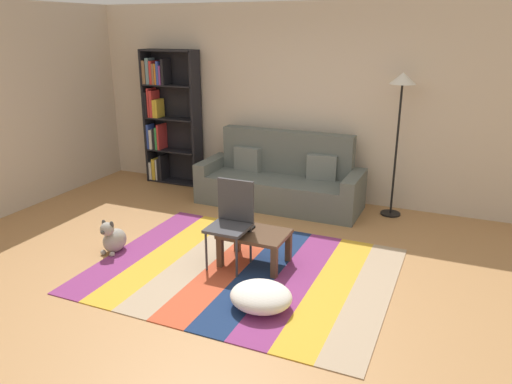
{
  "coord_description": "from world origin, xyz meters",
  "views": [
    {
      "loc": [
        2.1,
        -4.12,
        2.38
      ],
      "look_at": [
        0.05,
        0.59,
        0.65
      ],
      "focal_mm": 34.58,
      "sensor_mm": 36.0,
      "label": 1
    }
  ],
  "objects_px": {
    "bookshelf": "(166,117)",
    "folding_chair": "(232,216)",
    "coffee_table": "(255,238)",
    "dog": "(113,238)",
    "tv_remote": "(251,229)",
    "standing_lamp": "(401,98)",
    "couch": "(281,181)",
    "pouf": "(261,296)"
  },
  "relations": [
    {
      "from": "coffee_table",
      "to": "dog",
      "type": "relative_size",
      "value": 1.71
    },
    {
      "from": "coffee_table",
      "to": "tv_remote",
      "type": "distance_m",
      "value": 0.11
    },
    {
      "from": "tv_remote",
      "to": "pouf",
      "type": "bearing_deg",
      "value": -59.02
    },
    {
      "from": "couch",
      "to": "standing_lamp",
      "type": "distance_m",
      "value": 1.93
    },
    {
      "from": "couch",
      "to": "folding_chair",
      "type": "distance_m",
      "value": 1.96
    },
    {
      "from": "couch",
      "to": "standing_lamp",
      "type": "bearing_deg",
      "value": 7.2
    },
    {
      "from": "dog",
      "to": "couch",
      "type": "bearing_deg",
      "value": 62.77
    },
    {
      "from": "couch",
      "to": "tv_remote",
      "type": "xyz_separation_m",
      "value": [
        0.35,
        -1.81,
        0.04
      ]
    },
    {
      "from": "bookshelf",
      "to": "folding_chair",
      "type": "relative_size",
      "value": 2.28
    },
    {
      "from": "pouf",
      "to": "dog",
      "type": "relative_size",
      "value": 1.4
    },
    {
      "from": "bookshelf",
      "to": "dog",
      "type": "distance_m",
      "value": 2.79
    },
    {
      "from": "couch",
      "to": "tv_remote",
      "type": "relative_size",
      "value": 15.07
    },
    {
      "from": "coffee_table",
      "to": "folding_chair",
      "type": "height_order",
      "value": "folding_chair"
    },
    {
      "from": "couch",
      "to": "folding_chair",
      "type": "xyz_separation_m",
      "value": [
        0.2,
        -1.94,
        0.2
      ]
    },
    {
      "from": "tv_remote",
      "to": "dog",
      "type": "bearing_deg",
      "value": -163.58
    },
    {
      "from": "standing_lamp",
      "to": "tv_remote",
      "type": "height_order",
      "value": "standing_lamp"
    },
    {
      "from": "tv_remote",
      "to": "folding_chair",
      "type": "relative_size",
      "value": 0.17
    },
    {
      "from": "bookshelf",
      "to": "pouf",
      "type": "bearing_deg",
      "value": -45.72
    },
    {
      "from": "folding_chair",
      "to": "couch",
      "type": "bearing_deg",
      "value": 131.09
    },
    {
      "from": "folding_chair",
      "to": "pouf",
      "type": "bearing_deg",
      "value": -12.94
    },
    {
      "from": "folding_chair",
      "to": "dog",
      "type": "bearing_deg",
      "value": -133.39
    },
    {
      "from": "couch",
      "to": "coffee_table",
      "type": "height_order",
      "value": "couch"
    },
    {
      "from": "pouf",
      "to": "dog",
      "type": "distance_m",
      "value": 1.99
    },
    {
      "from": "tv_remote",
      "to": "standing_lamp",
      "type": "bearing_deg",
      "value": 61.44
    },
    {
      "from": "bookshelf",
      "to": "pouf",
      "type": "height_order",
      "value": "bookshelf"
    },
    {
      "from": "coffee_table",
      "to": "dog",
      "type": "bearing_deg",
      "value": -167.27
    },
    {
      "from": "bookshelf",
      "to": "standing_lamp",
      "type": "height_order",
      "value": "bookshelf"
    },
    {
      "from": "couch",
      "to": "coffee_table",
      "type": "xyz_separation_m",
      "value": [
        0.42,
        -1.85,
        -0.04
      ]
    },
    {
      "from": "pouf",
      "to": "folding_chair",
      "type": "bearing_deg",
      "value": 131.81
    },
    {
      "from": "couch",
      "to": "pouf",
      "type": "bearing_deg",
      "value": -72.78
    },
    {
      "from": "bookshelf",
      "to": "tv_remote",
      "type": "relative_size",
      "value": 13.7
    },
    {
      "from": "pouf",
      "to": "tv_remote",
      "type": "xyz_separation_m",
      "value": [
        -0.47,
        0.82,
        0.25
      ]
    },
    {
      "from": "bookshelf",
      "to": "tv_remote",
      "type": "distance_m",
      "value": 3.23
    },
    {
      "from": "coffee_table",
      "to": "bookshelf",
      "type": "bearing_deg",
      "value": 138.75
    },
    {
      "from": "couch",
      "to": "dog",
      "type": "distance_m",
      "value": 2.49
    },
    {
      "from": "pouf",
      "to": "tv_remote",
      "type": "relative_size",
      "value": 3.72
    },
    {
      "from": "couch",
      "to": "bookshelf",
      "type": "height_order",
      "value": "bookshelf"
    },
    {
      "from": "dog",
      "to": "standing_lamp",
      "type": "distance_m",
      "value": 3.82
    },
    {
      "from": "bookshelf",
      "to": "folding_chair",
      "type": "height_order",
      "value": "bookshelf"
    },
    {
      "from": "dog",
      "to": "standing_lamp",
      "type": "height_order",
      "value": "standing_lamp"
    },
    {
      "from": "bookshelf",
      "to": "tv_remote",
      "type": "height_order",
      "value": "bookshelf"
    },
    {
      "from": "standing_lamp",
      "to": "folding_chair",
      "type": "bearing_deg",
      "value": -121.38
    }
  ]
}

